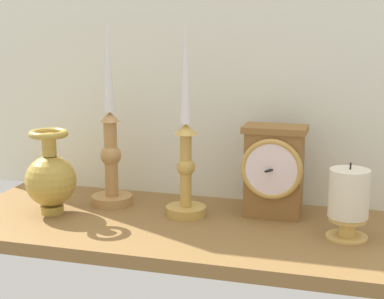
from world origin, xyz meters
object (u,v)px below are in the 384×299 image
candlestick_tall_center (186,155)px  pillar_candle_front (349,200)px  mantel_clock (274,170)px  candlestick_tall_left (111,147)px  brass_vase_bulbous (51,177)px

candlestick_tall_center → pillar_candle_front: candlestick_tall_center is taller
mantel_clock → candlestick_tall_left: bearing=-177.4°
mantel_clock → candlestick_tall_left: candlestick_tall_left is taller
brass_vase_bulbous → pillar_candle_front: brass_vase_bulbous is taller
mantel_clock → candlestick_tall_left: 33.05cm
candlestick_tall_center → pillar_candle_front: 31.03cm
mantel_clock → pillar_candle_front: size_ratio=1.31×
mantel_clock → brass_vase_bulbous: bearing=-165.9°
candlestick_tall_left → candlestick_tall_center: candlestick_tall_left is taller
brass_vase_bulbous → mantel_clock: bearing=14.1°
candlestick_tall_left → brass_vase_bulbous: (-8.78, -8.96, -4.74)cm
brass_vase_bulbous → pillar_candle_front: size_ratio=1.23×
mantel_clock → pillar_candle_front: 16.65cm
candlestick_tall_center → brass_vase_bulbous: candlestick_tall_center is taller
candlestick_tall_left → pillar_candle_front: (47.04, -6.96, -5.22)cm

